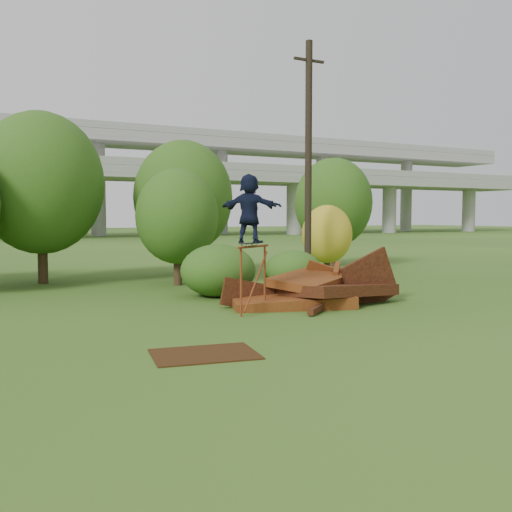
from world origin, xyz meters
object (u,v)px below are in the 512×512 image
scrap_pile (314,292)px  utility_pole (308,161)px  flat_plate (205,354)px  skater (250,208)px

scrap_pile → utility_pole: (3.25, 5.36, 4.55)m
flat_plate → utility_pole: bearing=48.3°
utility_pole → skater: bearing=-133.8°
flat_plate → utility_pole: utility_pole is taller
skater → utility_pole: bearing=-85.8°
skater → scrap_pile: bearing=-117.2°
skater → utility_pole: utility_pole is taller
scrap_pile → skater: bearing=-165.2°
scrap_pile → utility_pole: bearing=58.8°
scrap_pile → flat_plate: bearing=-141.2°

